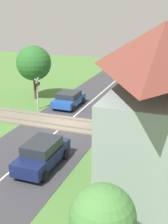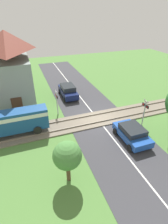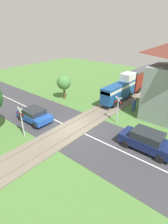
{
  "view_description": "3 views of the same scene",
  "coord_description": "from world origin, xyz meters",
  "px_view_note": "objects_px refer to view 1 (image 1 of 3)",
  "views": [
    {
      "loc": [
        20.49,
        9.24,
        9.0
      ],
      "look_at": [
        0.0,
        1.55,
        1.2
      ],
      "focal_mm": 50.0,
      "sensor_mm": 36.0,
      "label": 1
    },
    {
      "loc": [
        -14.1,
        6.66,
        10.05
      ],
      "look_at": [
        0.0,
        1.55,
        1.2
      ],
      "focal_mm": 28.0,
      "sensor_mm": 36.0,
      "label": 2
    },
    {
      "loc": [
        9.91,
        -10.23,
        8.79
      ],
      "look_at": [
        0.0,
        1.55,
        1.2
      ],
      "focal_mm": 28.0,
      "sensor_mm": 36.0,
      "label": 3
    }
  ],
  "objects_px": {
    "car_near_crossing": "(69,99)",
    "crossing_signal_west_approach": "(37,89)",
    "crossing_signal_east_approach": "(102,119)",
    "station_building": "(158,118)",
    "pedestrian_by_station": "(158,144)",
    "car_far_side": "(42,154)"
  },
  "relations": [
    {
      "from": "car_near_crossing",
      "to": "pedestrian_by_station",
      "type": "bearing_deg",
      "value": 53.24
    },
    {
      "from": "car_near_crossing",
      "to": "car_far_side",
      "type": "relative_size",
      "value": 0.89
    },
    {
      "from": "car_near_crossing",
      "to": "pedestrian_by_station",
      "type": "xyz_separation_m",
      "value": [
        6.61,
        8.85,
        -0.02
      ]
    },
    {
      "from": "station_building",
      "to": "pedestrian_by_station",
      "type": "xyz_separation_m",
      "value": [
        -4.52,
        -0.35,
        -3.34
      ]
    },
    {
      "from": "car_far_side",
      "to": "crossing_signal_west_approach",
      "type": "bearing_deg",
      "value": -150.06
    },
    {
      "from": "pedestrian_by_station",
      "to": "station_building",
      "type": "bearing_deg",
      "value": 4.42
    },
    {
      "from": "crossing_signal_west_approach",
      "to": "station_building",
      "type": "xyz_separation_m",
      "value": [
        9.55,
        11.47,
        2.22
      ]
    },
    {
      "from": "crossing_signal_west_approach",
      "to": "station_building",
      "type": "height_order",
      "value": "station_building"
    },
    {
      "from": "car_near_crossing",
      "to": "crossing_signal_east_approach",
      "type": "distance_m",
      "value": 8.41
    },
    {
      "from": "crossing_signal_west_approach",
      "to": "crossing_signal_east_approach",
      "type": "distance_m",
      "value": 8.94
    },
    {
      "from": "crossing_signal_east_approach",
      "to": "station_building",
      "type": "bearing_deg",
      "value": 41.43
    },
    {
      "from": "station_building",
      "to": "pedestrian_by_station",
      "type": "distance_m",
      "value": 5.63
    },
    {
      "from": "crossing_signal_west_approach",
      "to": "pedestrian_by_station",
      "type": "height_order",
      "value": "crossing_signal_west_approach"
    },
    {
      "from": "car_near_crossing",
      "to": "crossing_signal_west_approach",
      "type": "height_order",
      "value": "crossing_signal_west_approach"
    },
    {
      "from": "car_far_side",
      "to": "station_building",
      "type": "bearing_deg",
      "value": 84.58
    },
    {
      "from": "car_near_crossing",
      "to": "station_building",
      "type": "bearing_deg",
      "value": 39.56
    },
    {
      "from": "car_near_crossing",
      "to": "crossing_signal_west_approach",
      "type": "bearing_deg",
      "value": -55.17
    },
    {
      "from": "crossing_signal_west_approach",
      "to": "pedestrian_by_station",
      "type": "distance_m",
      "value": 12.26
    },
    {
      "from": "car_far_side",
      "to": "crossing_signal_east_approach",
      "type": "distance_m",
      "value": 4.69
    },
    {
      "from": "crossing_signal_east_approach",
      "to": "station_building",
      "type": "xyz_separation_m",
      "value": [
        4.58,
        4.04,
        2.22
      ]
    },
    {
      "from": "crossing_signal_west_approach",
      "to": "crossing_signal_east_approach",
      "type": "bearing_deg",
      "value": 56.23
    },
    {
      "from": "crossing_signal_west_approach",
      "to": "pedestrian_by_station",
      "type": "xyz_separation_m",
      "value": [
        5.03,
        11.12,
        -1.12
      ]
    }
  ]
}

